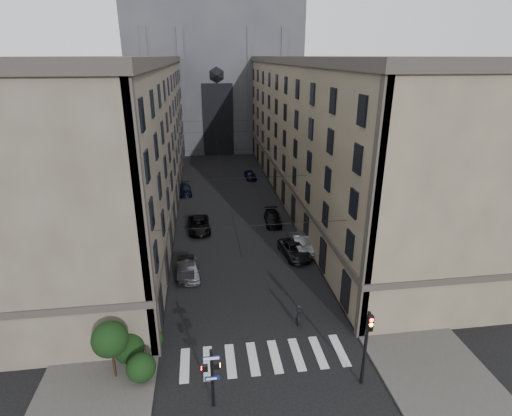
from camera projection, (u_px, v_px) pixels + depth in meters
name	position (u px, v px, depth m)	size (l,w,h in m)	color
sidewalk_left	(152.00, 204.00, 54.05)	(7.00, 80.00, 0.15)	#383533
sidewalk_right	(303.00, 197.00, 56.72)	(7.00, 80.00, 0.15)	#383533
zebra_crossing	(264.00, 357.00, 26.72)	(11.00, 3.20, 0.01)	beige
building_left	(122.00, 137.00, 50.36)	(13.60, 60.60, 18.85)	#4E463C
building_right	(327.00, 132.00, 53.79)	(13.60, 60.60, 18.85)	brown
gothic_tower	(214.00, 61.00, 85.11)	(35.00, 23.00, 58.00)	#2D2D33
pedestrian_signal_left	(212.00, 374.00, 22.21)	(1.02, 0.38, 4.00)	black
traffic_light_right	(367.00, 340.00, 23.41)	(0.34, 0.50, 5.20)	black
shrub_cluster	(127.00, 348.00, 24.98)	(3.90, 4.40, 3.90)	black
tram_wires	(228.00, 151.00, 52.48)	(14.00, 60.00, 0.43)	black
car_left_near	(192.00, 270.00, 36.22)	(1.59, 3.94, 1.34)	slate
car_left_midnear	(186.00, 269.00, 36.45)	(1.52, 4.35, 1.43)	black
car_left_midfar	(199.00, 225.00, 45.81)	(2.43, 5.26, 1.46)	black
car_left_far	(185.00, 190.00, 58.14)	(1.82, 4.49, 1.30)	black
car_right_near	(301.00, 244.00, 41.09)	(1.66, 4.77, 1.57)	slate
car_right_midnear	(294.00, 250.00, 40.04)	(2.28, 4.94, 1.37)	black
car_right_midfar	(273.00, 218.00, 47.88)	(1.90, 4.67, 1.36)	black
car_right_far	(250.00, 175.00, 65.31)	(1.58, 3.92, 1.34)	black
pedestrian	(299.00, 315.00, 29.56)	(0.68, 0.45, 1.87)	black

